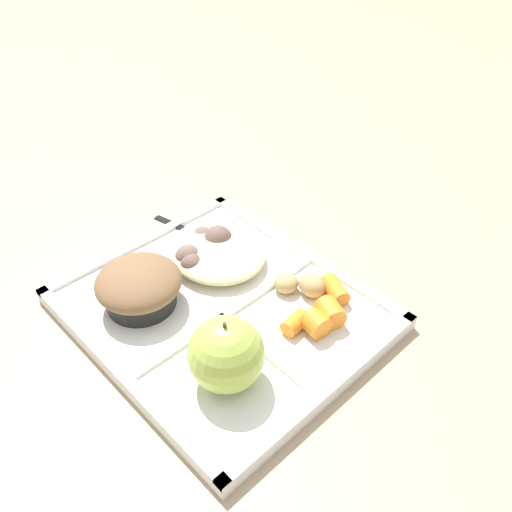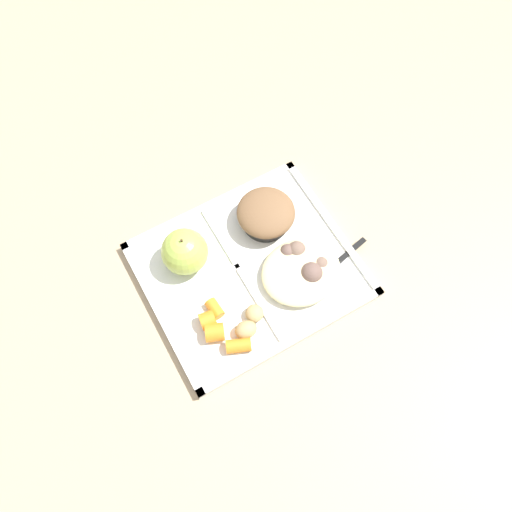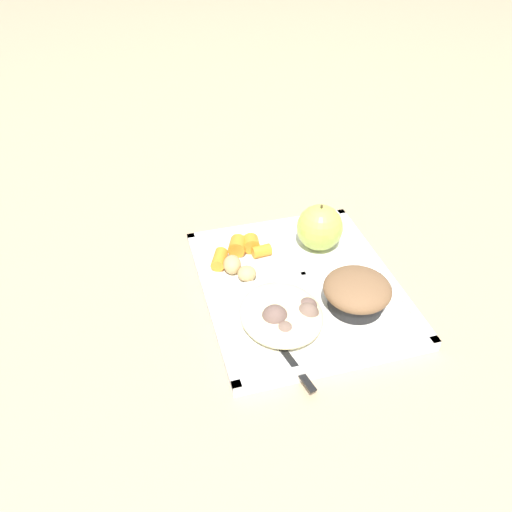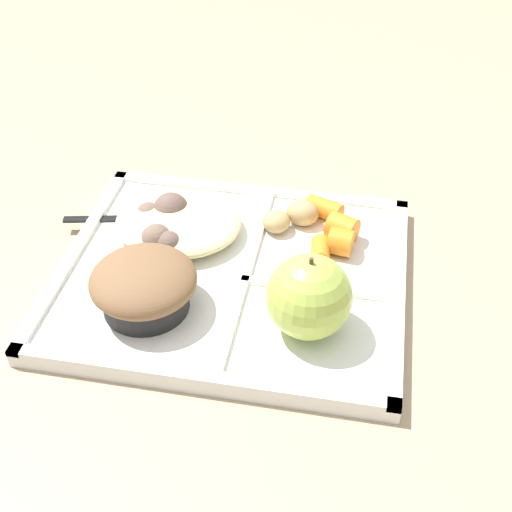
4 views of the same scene
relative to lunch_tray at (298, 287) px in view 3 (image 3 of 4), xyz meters
name	(u,v)px [view 3 (image 3 of 4)]	position (x,y,z in m)	size (l,w,h in m)	color
ground	(298,290)	(0.00, 0.00, -0.01)	(6.00, 6.00, 0.00)	tan
lunch_tray	(298,287)	(0.00, 0.00, 0.00)	(0.33, 0.29, 0.02)	white
green_apple	(320,227)	(-0.08, 0.06, 0.04)	(0.08, 0.08, 0.08)	#A8C14C
bran_muffin	(357,292)	(0.07, 0.06, 0.03)	(0.10, 0.10, 0.05)	black
carrot_slice_small	(251,244)	(-0.10, -0.05, 0.02)	(0.03, 0.03, 0.02)	orange
carrot_slice_edge	(262,251)	(-0.08, -0.04, 0.02)	(0.02, 0.02, 0.03)	orange
carrot_slice_near_corner	(238,246)	(-0.10, -0.07, 0.02)	(0.03, 0.03, 0.03)	orange
carrot_slice_back	(219,259)	(-0.08, -0.11, 0.02)	(0.02, 0.02, 0.04)	orange
potato_chunk_large	(247,274)	(-0.03, -0.07, 0.02)	(0.03, 0.03, 0.02)	tan
potato_chunk_small	(232,264)	(-0.06, -0.09, 0.02)	(0.03, 0.03, 0.03)	tan
egg_noodle_pile	(281,314)	(0.07, -0.05, 0.02)	(0.13, 0.12, 0.03)	beige
meatball_back	(308,314)	(0.08, -0.02, 0.02)	(0.03, 0.03, 0.03)	#755B4C
meatball_center	(307,308)	(0.07, -0.01, 0.02)	(0.03, 0.03, 0.03)	brown
meatball_front	(285,331)	(0.10, -0.06, 0.02)	(0.03, 0.03, 0.03)	#755B4C
meatball_side	(275,318)	(0.08, -0.06, 0.02)	(0.04, 0.04, 0.04)	brown
plastic_fork	(277,342)	(0.11, -0.07, 0.01)	(0.16, 0.05, 0.00)	black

